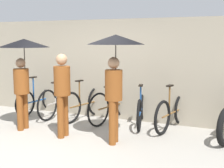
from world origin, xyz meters
name	(u,v)px	position (x,y,z in m)	size (l,w,h in m)	color
ground_plane	(56,143)	(0.00, 0.00, 0.00)	(30.00, 30.00, 0.00)	#9E998E
back_wall	(105,69)	(0.00, 2.17, 1.19)	(12.83, 0.12, 2.39)	gray
parked_bicycle_0	(39,99)	(-1.77, 1.85, 0.36)	(0.44, 1.62, 1.00)	black
parked_bicycle_1	(60,101)	(-1.06, 1.77, 0.39)	(0.44, 1.74, 0.99)	black
parked_bicycle_2	(85,103)	(-0.35, 1.76, 0.39)	(0.53, 1.71, 1.06)	black
parked_bicycle_3	(113,105)	(0.36, 1.84, 0.40)	(0.55, 1.80, 1.09)	black
parked_bicycle_4	(141,109)	(1.06, 1.80, 0.36)	(0.56, 1.62, 1.00)	black
parked_bicycle_5	(172,112)	(1.77, 1.79, 0.37)	(0.49, 1.68, 1.00)	black
pedestrian_leading	(23,56)	(-1.16, 0.57, 1.56)	(1.09, 1.09, 1.93)	brown
pedestrian_center	(62,89)	(-0.09, 0.38, 0.96)	(0.32, 0.32, 1.64)	brown
pedestrian_trailing	(115,57)	(0.97, 0.52, 1.61)	(1.07, 1.07, 2.00)	brown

